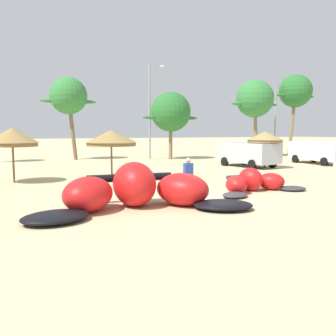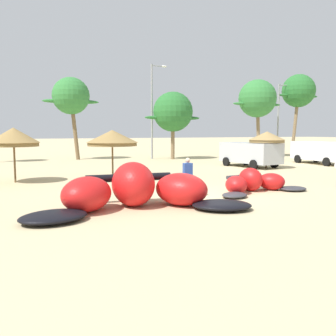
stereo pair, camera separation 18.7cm
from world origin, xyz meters
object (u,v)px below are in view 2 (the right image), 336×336
object	(u,v)px
beach_umbrella_outermost	(267,137)
palm_center_right	(257,99)
palm_center_left	(173,112)
lamppost_west	(153,107)
beach_umbrella_near_palms	(112,138)
person_near_kites	(188,178)
palm_left_of_gap	(71,97)
kite_left	(136,191)
parked_car_second	(249,152)
parked_van	(320,151)
beach_umbrella_middle	(14,137)
lamppost_west_center	(279,115)
kite_left_of_center	(254,183)
palm_right_of_gap	(298,91)

from	to	relation	value
beach_umbrella_outermost	palm_center_right	size ratio (longest dim) A/B	0.33
palm_center_left	lamppost_west	xyz separation A→B (m)	(-1.66, 1.05, 0.56)
beach_umbrella_near_palms	person_near_kites	xyz separation A→B (m)	(1.25, -7.67, -1.49)
beach_umbrella_near_palms	palm_center_left	world-z (taller)	palm_center_left
palm_left_of_gap	kite_left	bearing A→B (deg)	-92.20
parked_car_second	palm_left_of_gap	distance (m)	17.47
beach_umbrella_near_palms	parked_van	xyz separation A→B (m)	(18.00, 1.97, -1.22)
beach_umbrella_middle	person_near_kites	distance (m)	10.02
parked_van	lamppost_west_center	world-z (taller)	lamppost_west_center
kite_left_of_center	palm_right_of_gap	world-z (taller)	palm_right_of_gap
beach_umbrella_near_palms	person_near_kites	bearing A→B (deg)	-80.74
person_near_kites	lamppost_west_center	world-z (taller)	lamppost_west_center
beach_umbrella_near_palms	palm_center_right	bearing A→B (deg)	31.58
person_near_kites	kite_left	bearing A→B (deg)	-155.22
beach_umbrella_middle	parked_van	distance (m)	23.46
beach_umbrella_near_palms	parked_car_second	bearing A→B (deg)	11.18
palm_center_left	palm_center_right	distance (m)	9.80
kite_left_of_center	lamppost_west	size ratio (longest dim) A/B	0.53
kite_left	palm_right_of_gap	size ratio (longest dim) A/B	0.86
lamppost_west_center	kite_left	bearing A→B (deg)	-137.95
beach_umbrella_near_palms	kite_left	bearing A→B (deg)	-98.47
palm_left_of_gap	palm_center_right	world-z (taller)	palm_center_right
parked_van	palm_right_of_gap	size ratio (longest dim) A/B	0.57
kite_left_of_center	parked_car_second	xyz separation A→B (m)	(6.50, 9.73, 0.69)
kite_left_of_center	palm_center_left	xyz separation A→B (m)	(4.12, 18.96, 4.14)
parked_van	lamppost_west	size ratio (longest dim) A/B	0.58
beach_umbrella_outermost	palm_center_right	bearing A→B (deg)	57.30
parked_car_second	palm_center_right	size ratio (longest dim) A/B	0.63
beach_umbrella_middle	beach_umbrella_outermost	size ratio (longest dim) A/B	1.07
kite_left	lamppost_west_center	world-z (taller)	lamppost_west_center
kite_left	person_near_kites	size ratio (longest dim) A/B	4.91
beach_umbrella_outermost	palm_right_of_gap	bearing A→B (deg)	41.32
kite_left_of_center	beach_umbrella_near_palms	size ratio (longest dim) A/B	1.60
kite_left	palm_left_of_gap	size ratio (longest dim) A/B	1.02
kite_left_of_center	beach_umbrella_outermost	xyz separation A→B (m)	(7.04, 8.33, 1.88)
beach_umbrella_middle	beach_umbrella_near_palms	bearing A→B (deg)	2.83
lamppost_west_center	parked_van	bearing A→B (deg)	-111.93
kite_left	beach_umbrella_near_palms	xyz separation A→B (m)	(1.32, 8.85, 1.70)
kite_left_of_center	person_near_kites	size ratio (longest dim) A/B	2.98
palm_center_left	kite_left	bearing A→B (deg)	-116.37
beach_umbrella_outermost	parked_van	world-z (taller)	beach_umbrella_outermost
beach_umbrella_middle	lamppost_west	xyz separation A→B (m)	(12.39, 12.74, 2.70)
beach_umbrella_near_palms	beach_umbrella_outermost	world-z (taller)	beach_umbrella_near_palms
kite_left	kite_left_of_center	bearing A→B (deg)	12.55
palm_right_of_gap	parked_van	bearing A→B (deg)	-123.24
palm_center_left	palm_right_of_gap	world-z (taller)	palm_right_of_gap
parked_van	palm_center_left	size ratio (longest dim) A/B	0.82
palm_right_of_gap	lamppost_west_center	size ratio (longest dim) A/B	1.15
kite_left	beach_umbrella_middle	size ratio (longest dim) A/B	2.75
beach_umbrella_near_palms	palm_left_of_gap	bearing A→B (deg)	91.69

